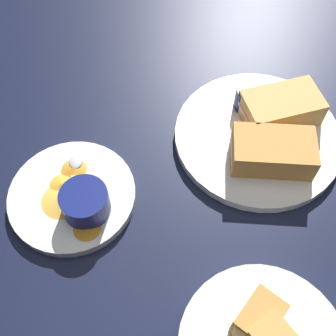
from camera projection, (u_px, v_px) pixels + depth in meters
ground_plane at (216, 196)px, 69.54cm from camera, size 110.00×110.00×3.00cm
plate_sandwich_main at (257, 137)px, 73.15cm from camera, size 28.62×28.62×1.60cm
sandwich_half_near at (273, 151)px, 67.63cm from camera, size 13.34×7.74×4.80cm
sandwich_half_far at (281, 108)px, 72.46cm from camera, size 14.87×11.70×4.80cm
ramekin_dark_sauce at (253, 97)px, 74.00cm from camera, size 6.25×6.25×4.18cm
spoon_by_dark_ramekin at (267, 125)px, 73.08cm from camera, size 6.18×9.30×0.80cm
plate_chips_companion at (72, 196)px, 66.96cm from camera, size 20.03×20.03×1.60cm
ramekin_light_gravy at (85, 202)px, 62.87cm from camera, size 7.29×7.29×4.34cm
spoon_by_gravy_ramekin at (75, 168)px, 68.35cm from camera, size 2.38×9.92×0.80cm
plantain_chip_scatter at (74, 193)px, 65.93cm from camera, size 11.98×15.56×0.60cm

